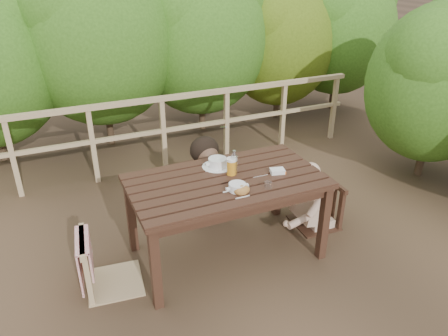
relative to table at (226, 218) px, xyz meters
name	(u,v)px	position (x,y,z in m)	size (l,w,h in m)	color
ground	(226,252)	(0.00, 0.00, -0.40)	(60.00, 60.00, 0.00)	#503A27
table	(226,218)	(0.00, 0.00, 0.00)	(1.73, 0.97, 0.80)	black
chair_left	(109,237)	(-1.07, 0.00, 0.09)	(0.49, 0.49, 0.98)	tan
chair_far	(198,170)	(0.06, 0.88, 0.08)	(0.48, 0.48, 0.96)	black
chair_right	(318,187)	(1.07, 0.08, 0.05)	(0.45, 0.45, 0.91)	black
woman	(197,151)	(0.06, 0.90, 0.31)	(0.57, 0.70, 1.41)	black
diner_right	(322,173)	(1.10, 0.08, 0.21)	(0.49, 0.60, 1.22)	#CCA78B
railing	(164,134)	(0.00, 2.00, 0.11)	(5.60, 0.10, 1.01)	tan
hedge_row	(160,9)	(0.40, 3.20, 1.50)	(6.60, 1.60, 3.80)	#305A17
soup_near	(237,188)	(0.00, -0.23, 0.44)	(0.25, 0.25, 0.08)	white
soup_far	(218,163)	(0.03, 0.26, 0.45)	(0.29, 0.29, 0.10)	silver
bread_roll	(242,190)	(0.01, -0.28, 0.44)	(0.14, 0.11, 0.08)	#9D6B27
beer_glass	(231,167)	(0.08, 0.06, 0.49)	(0.09, 0.09, 0.17)	gold
bottle	(234,163)	(0.10, 0.05, 0.53)	(0.06, 0.06, 0.25)	silver
tumbler	(268,186)	(0.26, -0.30, 0.44)	(0.06, 0.06, 0.08)	silver
butter_tub	(277,172)	(0.47, -0.09, 0.43)	(0.13, 0.09, 0.06)	white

